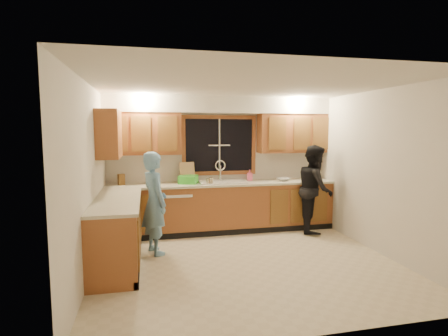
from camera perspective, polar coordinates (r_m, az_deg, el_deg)
The scene contains 26 objects.
floor at distance 5.21m, azimuth 3.64°, elevation -15.03°, with size 4.20×4.20×0.00m, color beige.
ceiling at distance 4.90m, azimuth 3.84°, elevation 13.39°, with size 4.20×4.20×0.00m, color silver.
wall_back at distance 6.74m, azimuth -0.78°, elevation 0.76°, with size 4.20×4.20×0.00m, color silver.
wall_left at distance 4.77m, azimuth -21.31°, elevation -1.88°, with size 3.80×3.80×0.00m, color silver.
wall_right at distance 5.84m, azimuth 23.92°, elevation -0.59°, with size 3.80×3.80×0.00m, color silver.
base_cabinets_back at distance 6.57m, azimuth -0.23°, elevation -6.53°, with size 4.20×0.60×0.88m, color #9B572D.
base_cabinets_left at distance 5.24m, azimuth -17.07°, elevation -10.10°, with size 0.60×1.90×0.88m, color #9B572D.
countertop_back at distance 6.47m, azimuth -0.21°, elevation -2.58°, with size 4.20×0.63×0.04m, color beige.
countertop_left at distance 5.13m, azimuth -17.07°, elevation -5.16°, with size 0.63×1.90×0.04m, color beige.
upper_cabinets_left at distance 6.40m, azimuth -13.12°, elevation 5.48°, with size 1.35×0.33×0.75m, color #9B572D.
upper_cabinets_right at distance 6.98m, azimuth 11.08°, elevation 5.56°, with size 1.35×0.33×0.75m, color #9B572D.
upper_cabinets_return at distance 5.82m, azimuth -18.24°, elevation 5.28°, with size 0.33×0.90×0.75m, color #9B572D.
soffit at distance 6.55m, azimuth -0.48°, elevation 10.24°, with size 4.20×0.35×0.30m, color white.
window_frame at distance 6.70m, azimuth -0.77°, elevation 3.73°, with size 1.44×0.03×1.14m.
sink at distance 6.50m, azimuth -0.24°, elevation -2.86°, with size 0.86×0.52×0.57m.
dishwasher at distance 6.45m, azimuth -7.67°, elevation -7.11°, with size 0.60×0.56×0.82m, color silver.
stove at distance 4.69m, azimuth -17.64°, elevation -11.91°, with size 0.58×0.75×0.90m, color silver.
man at distance 5.45m, azimuth -11.27°, elevation -5.60°, with size 0.57×0.38×1.57m, color #6CA0CC.
woman at distance 6.70m, azimuth 14.62°, elevation -3.27°, with size 0.79×0.61×1.62m, color black.
knife_block at distance 6.45m, azimuth -16.42°, elevation -1.81°, with size 0.11×0.09×0.19m, color brown.
cutting_board at distance 6.53m, azimuth -6.00°, elevation -0.69°, with size 0.28×0.02×0.38m, color tan.
dish_crate at distance 6.40m, azimuth -5.86°, elevation -1.87°, with size 0.31×0.29×0.15m, color green.
soap_bottle at distance 6.76m, azimuth 4.22°, elevation -1.14°, with size 0.10×0.10×0.21m, color #FF6192.
bowl at distance 6.78m, azimuth 9.60°, elevation -1.84°, with size 0.24×0.24×0.06m, color silver.
can_left at distance 6.21m, azimuth -2.12°, elevation -2.15°, with size 0.07×0.07×0.13m, color beige.
can_right at distance 6.21m, azimuth -2.61°, elevation -2.24°, with size 0.06×0.06×0.12m, color beige.
Camera 1 is at (-1.36, -4.67, 1.88)m, focal length 28.00 mm.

